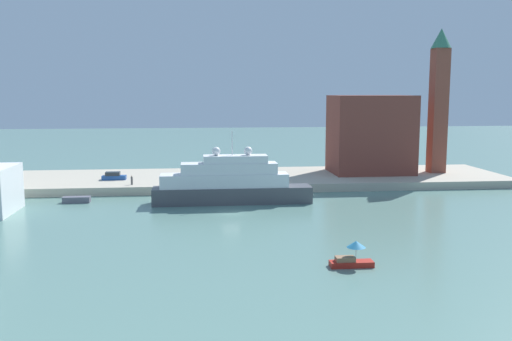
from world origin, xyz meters
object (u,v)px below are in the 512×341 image
object	(u,v)px
work_barge	(77,200)
parked_car	(114,176)
large_yacht	(230,184)
small_motorboat	(352,256)
bell_tower	(439,96)
person_figure	(132,181)
harbor_building	(371,134)
mooring_bollard	(223,182)

from	to	relation	value
work_barge	parked_car	size ratio (longest dim) A/B	0.97
large_yacht	small_motorboat	bearing A→B (deg)	-73.12
bell_tower	person_figure	xyz separation A→B (m)	(-59.61, -9.45, -14.58)
large_yacht	work_barge	bearing A→B (deg)	173.04
small_motorboat	harbor_building	distance (m)	59.25
parked_car	bell_tower	bearing A→B (deg)	2.82
small_motorboat	parked_car	size ratio (longest dim) A/B	1.01
large_yacht	bell_tower	bearing A→B (deg)	25.31
parked_car	mooring_bollard	bearing A→B (deg)	-20.63
large_yacht	parked_car	distance (m)	26.86
large_yacht	harbor_building	xyz separation A→B (m)	(29.52, 21.17, 6.08)
large_yacht	mooring_bollard	distance (m)	9.80
bell_tower	person_figure	world-z (taller)	bell_tower
work_barge	mooring_bollard	bearing A→B (deg)	15.70
small_motorboat	bell_tower	distance (m)	65.57
harbor_building	bell_tower	bearing A→B (deg)	-3.49
harbor_building	large_yacht	bearing A→B (deg)	-144.36
large_yacht	small_motorboat	xyz separation A→B (m)	(10.41, -34.32, -2.06)
person_figure	large_yacht	bearing A→B (deg)	-33.31
harbor_building	bell_tower	xyz separation A→B (m)	(13.50, -0.82, 7.58)
large_yacht	harbor_building	bearing A→B (deg)	35.64
work_barge	parked_car	xyz separation A→B (m)	(3.88, 14.22, 1.60)
large_yacht	work_barge	xyz separation A→B (m)	(-24.47, 2.99, -2.64)
work_barge	person_figure	bearing A→B (deg)	45.12
harbor_building	small_motorboat	bearing A→B (deg)	-109.01
work_barge	person_figure	xyz separation A→B (m)	(7.88, 7.91, 1.73)
parked_car	mooring_bollard	distance (m)	21.34
bell_tower	person_figure	bearing A→B (deg)	-171.00
work_barge	mooring_bollard	size ratio (longest dim) A/B	6.09
bell_tower	person_figure	distance (m)	62.09
large_yacht	bell_tower	distance (m)	49.51
small_motorboat	harbor_building	size ratio (longest dim) A/B	0.28
work_barge	bell_tower	distance (m)	71.57
mooring_bollard	bell_tower	bearing A→B (deg)	13.72
work_barge	large_yacht	bearing A→B (deg)	-6.96
harbor_building	person_figure	bearing A→B (deg)	-167.45
parked_car	mooring_bollard	xyz separation A→B (m)	(19.97, -7.52, -0.27)
large_yacht	parked_car	size ratio (longest dim) A/B	5.73
harbor_building	parked_car	size ratio (longest dim) A/B	3.56
mooring_bollard	small_motorboat	bearing A→B (deg)	-75.92
work_barge	harbor_building	distance (m)	57.64
large_yacht	person_figure	bearing A→B (deg)	146.69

